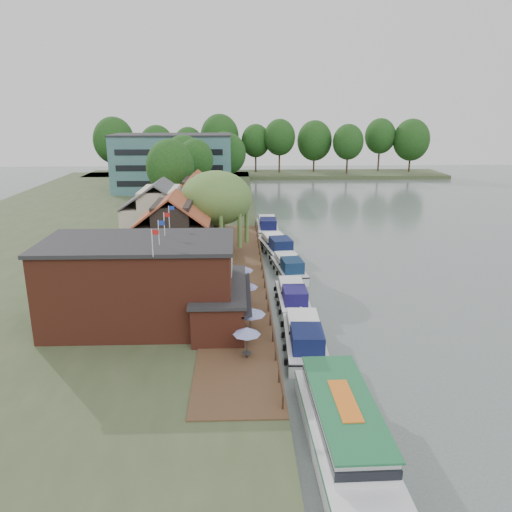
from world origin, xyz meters
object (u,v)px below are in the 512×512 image
object	(u,v)px
pub	(165,282)
swan	(313,411)
cottage_b	(161,214)
cottage_c	(197,202)
cruiser_0	(305,334)
umbrella_0	(247,342)
umbrella_1	(250,322)
cruiser_2	(289,265)
willow	(217,214)
hotel_block	(173,163)
cruiser_4	(268,224)
cruiser_3	(277,244)
cruiser_1	(293,294)
umbrella_4	(242,277)
cottage_a	(174,232)
tour_boat	(346,431)
umbrella_2	(236,308)
umbrella_3	(245,294)

from	to	relation	value
pub	swan	distance (m)	16.65
cottage_b	cottage_c	distance (m)	9.85
cruiser_0	pub	bearing A→B (deg)	166.51
umbrella_0	umbrella_1	world-z (taller)	same
pub	cruiser_2	world-z (taller)	pub
pub	willow	size ratio (longest dim) A/B	1.92
hotel_block	cruiser_4	bearing A→B (deg)	-62.07
cruiser_2	cruiser_4	bearing A→B (deg)	87.18
cruiser_3	swan	xyz separation A→B (m)	(-0.39, -35.85, -1.12)
hotel_block	cruiser_4	xyz separation A→B (m)	(18.58, -35.05, -5.85)
cruiser_1	umbrella_4	bearing A→B (deg)	157.25
cottage_a	cottage_c	world-z (taller)	same
cruiser_1	cruiser_3	bearing A→B (deg)	90.49
hotel_block	cottage_b	distance (m)	46.21
cottage_c	pub	bearing A→B (deg)	-90.00
cottage_a	cottage_b	size ratio (longest dim) A/B	0.90
umbrella_4	cruiser_3	bearing A→B (deg)	73.31
cottage_a	cruiser_3	world-z (taller)	cottage_a
umbrella_1	tour_boat	world-z (taller)	umbrella_1
cruiser_4	tour_boat	world-z (taller)	tour_boat
cruiser_1	cruiser_2	xyz separation A→B (m)	(0.52, 9.29, 0.01)
umbrella_1	cruiser_3	xyz separation A→B (m)	(4.13, 26.78, -0.95)
pub	umbrella_4	distance (m)	10.63
cruiser_2	tour_boat	size ratio (longest dim) A/B	0.69
cruiser_3	cruiser_1	bearing A→B (deg)	-98.83
umbrella_1	umbrella_2	xyz separation A→B (m)	(-1.15, 2.85, 0.00)
umbrella_3	cruiser_4	distance (m)	32.88
cottage_a	tour_boat	xyz separation A→B (m)	(12.91, -30.88, -3.71)
pub	hotel_block	bearing A→B (deg)	96.43
cottage_b	umbrella_3	distance (m)	24.36
cruiser_0	umbrella_0	bearing A→B (deg)	-142.28
pub	cruiser_1	bearing A→B (deg)	28.36
pub	cruiser_4	bearing A→B (deg)	73.60
cruiser_3	cruiser_4	xyz separation A→B (m)	(-0.54, 12.05, -0.04)
cruiser_1	swan	bearing A→B (deg)	-92.03
umbrella_4	cruiser_3	xyz separation A→B (m)	(4.72, 15.75, -0.95)
cottage_c	swan	world-z (taller)	cottage_c
cruiser_2	willow	bearing A→B (deg)	144.80
umbrella_0	tour_boat	size ratio (longest dim) A/B	0.17
cruiser_0	hotel_block	bearing A→B (deg)	106.90
cruiser_1	swan	xyz separation A→B (m)	(-0.59, -18.05, -0.96)
cottage_a	umbrella_4	xyz separation A→B (m)	(7.40, -6.84, -2.96)
cruiser_1	cruiser_2	distance (m)	9.31
umbrella_0	cruiser_0	distance (m)	5.75
cottage_b	cottage_c	world-z (taller)	same
umbrella_1	cruiser_2	size ratio (longest dim) A/B	0.25
umbrella_3	cruiser_4	xyz separation A→B (m)	(3.88, 32.64, -0.99)
umbrella_4	cottage_c	bearing A→B (deg)	103.90
cottage_c	cruiser_1	xyz separation A→B (m)	(11.32, -27.89, -4.07)
umbrella_3	cruiser_3	xyz separation A→B (m)	(4.42, 20.59, -0.95)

